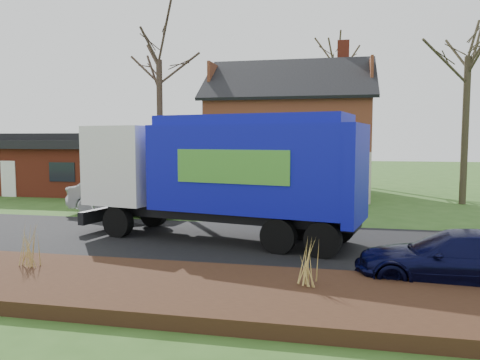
# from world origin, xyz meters

# --- Properties ---
(ground) EXTENTS (120.00, 120.00, 0.00)m
(ground) POSITION_xyz_m (0.00, 0.00, 0.00)
(ground) COLOR #2C4F1A
(ground) RESTS_ON ground
(road) EXTENTS (80.00, 7.00, 0.02)m
(road) POSITION_xyz_m (0.00, 0.00, 0.01)
(road) COLOR black
(road) RESTS_ON ground
(mulch_verge) EXTENTS (80.00, 3.50, 0.30)m
(mulch_verge) POSITION_xyz_m (0.00, -5.30, 0.15)
(mulch_verge) COLOR black
(mulch_verge) RESTS_ON ground
(main_house) EXTENTS (12.95, 8.95, 9.26)m
(main_house) POSITION_xyz_m (1.49, 13.91, 4.03)
(main_house) COLOR beige
(main_house) RESTS_ON ground
(ranch_house) EXTENTS (9.80, 8.20, 3.70)m
(ranch_house) POSITION_xyz_m (-12.00, 13.00, 1.81)
(ranch_house) COLOR #983621
(ranch_house) RESTS_ON ground
(garbage_truck) EXTENTS (9.92, 4.44, 4.11)m
(garbage_truck) POSITION_xyz_m (1.15, 0.42, 2.37)
(garbage_truck) COLOR black
(garbage_truck) RESTS_ON ground
(silver_sedan) EXTENTS (5.40, 2.43, 1.72)m
(silver_sedan) POSITION_xyz_m (-4.33, 4.60, 0.86)
(silver_sedan) COLOR #9FA1A6
(silver_sedan) RESTS_ON ground
(navy_wagon) EXTENTS (4.63, 2.16, 1.31)m
(navy_wagon) POSITION_xyz_m (7.52, -3.40, 0.65)
(navy_wagon) COLOR black
(navy_wagon) RESTS_ON ground
(tree_front_west) EXTENTS (3.45, 3.45, 10.26)m
(tree_front_west) POSITION_xyz_m (-4.19, 8.29, 8.45)
(tree_front_west) COLOR #3A2B23
(tree_front_west) RESTS_ON ground
(tree_front_east) EXTENTS (3.87, 3.87, 10.76)m
(tree_front_east) POSITION_xyz_m (11.17, 11.40, 8.75)
(tree_front_east) COLOR #3B3323
(tree_front_east) RESTS_ON ground
(tree_back) EXTENTS (3.86, 3.86, 12.23)m
(tree_back) POSITION_xyz_m (4.67, 22.27, 10.20)
(tree_back) COLOR #433628
(tree_back) RESTS_ON ground
(grass_clump_mid) EXTENTS (0.36, 0.30, 1.01)m
(grass_clump_mid) POSITION_xyz_m (-2.40, -4.76, 0.81)
(grass_clump_mid) COLOR #AC8C4B
(grass_clump_mid) RESTS_ON mulch_verge
(grass_clump_east) EXTENTS (0.38, 0.31, 0.95)m
(grass_clump_east) POSITION_xyz_m (4.27, -4.89, 0.78)
(grass_clump_east) COLOR tan
(grass_clump_east) RESTS_ON mulch_verge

